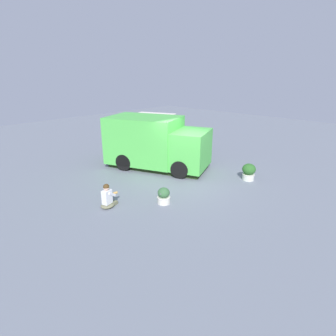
% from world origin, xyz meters
% --- Properties ---
extents(ground_plane, '(40.00, 40.00, 0.00)m').
position_xyz_m(ground_plane, '(0.00, 0.00, 0.00)').
color(ground_plane, slate).
extents(food_truck, '(5.32, 3.85, 2.46)m').
position_xyz_m(food_truck, '(-2.15, 0.14, 1.17)').
color(food_truck, '#51C24B').
rests_on(food_truck, ground_plane).
extents(person_customer, '(0.56, 0.79, 0.87)m').
position_xyz_m(person_customer, '(-0.26, -4.04, 0.33)').
color(person_customer, '#6E6D50').
rests_on(person_customer, ground_plane).
extents(planter_flowering_near, '(0.58, 0.58, 0.74)m').
position_xyz_m(planter_flowering_near, '(2.05, 1.68, 0.38)').
color(planter_flowering_near, silver).
rests_on(planter_flowering_near, ground_plane).
extents(planter_flowering_far, '(0.48, 0.48, 0.59)m').
position_xyz_m(planter_flowering_far, '(0.96, -2.50, 0.29)').
color(planter_flowering_far, silver).
rests_on(planter_flowering_far, ground_plane).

